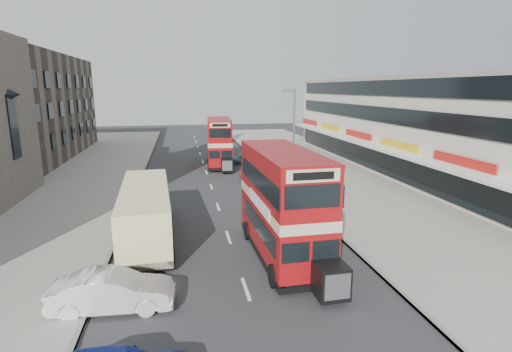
{
  "coord_description": "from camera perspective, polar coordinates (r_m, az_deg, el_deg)",
  "views": [
    {
      "loc": [
        -2.45,
        -13.05,
        8.17
      ],
      "look_at": [
        1.02,
        5.09,
        4.11
      ],
      "focal_mm": 28.08,
      "sensor_mm": 36.0,
      "label": 1
    }
  ],
  "objects": [
    {
      "name": "bus_second",
      "position": [
        43.02,
        -5.23,
        4.84
      ],
      "size": [
        2.98,
        8.96,
        4.85
      ],
      "rotation": [
        0.0,
        0.0,
        3.07
      ],
      "color": "black",
      "rests_on": "ground"
    },
    {
      "name": "bus_main",
      "position": [
        19.39,
        3.89,
        -4.01
      ],
      "size": [
        2.79,
        9.36,
        5.14
      ],
      "rotation": [
        0.0,
        0.0,
        3.17
      ],
      "color": "black",
      "rests_on": "ground"
    },
    {
      "name": "car_right_b",
      "position": [
        36.32,
        1.38,
        0.48
      ],
      "size": [
        4.94,
        2.45,
        1.35
      ],
      "primitive_type": "imported",
      "rotation": [
        0.0,
        0.0,
        -1.53
      ],
      "color": "#B53912",
      "rests_on": "ground"
    },
    {
      "name": "road_surface",
      "position": [
        34.13,
        -6.39,
        -1.53
      ],
      "size": [
        12.0,
        90.0,
        0.01
      ],
      "primitive_type": "cube",
      "color": "#28282B",
      "rests_on": "ground"
    },
    {
      "name": "street_lamp",
      "position": [
        32.5,
        5.3,
        6.36
      ],
      "size": [
        1.0,
        0.2,
        8.12
      ],
      "color": "slate",
      "rests_on": "ground"
    },
    {
      "name": "brick_terrace",
      "position": [
        54.71,
        -32.12,
        8.25
      ],
      "size": [
        14.0,
        28.0,
        12.0
      ],
      "primitive_type": "cube",
      "color": "#66594C",
      "rests_on": "ground"
    },
    {
      "name": "coach",
      "position": [
        23.07,
        -15.45,
        -4.71
      ],
      "size": [
        3.1,
        10.14,
        2.65
      ],
      "rotation": [
        0.0,
        0.0,
        0.06
      ],
      "color": "black",
      "rests_on": "ground"
    },
    {
      "name": "car_right_a",
      "position": [
        31.01,
        4.29,
        -1.63
      ],
      "size": [
        4.78,
        2.23,
        1.35
      ],
      "primitive_type": "imported",
      "rotation": [
        0.0,
        0.0,
        -1.64
      ],
      "color": "maroon",
      "rests_on": "ground"
    },
    {
      "name": "pedestrian_far",
      "position": [
        45.68,
        3.43,
        3.4
      ],
      "size": [
        1.11,
        0.6,
        1.79
      ],
      "primitive_type": "imported",
      "rotation": [
        0.0,
        0.0,
        0.16
      ],
      "color": "gray",
      "rests_on": "pavement_right"
    },
    {
      "name": "kerb_right",
      "position": [
        35.09,
        3.58,
        -0.97
      ],
      "size": [
        0.2,
        90.0,
        0.16
      ],
      "primitive_type": "cube",
      "color": "gray",
      "rests_on": "ground"
    },
    {
      "name": "pavement_left",
      "position": [
        35.34,
        -26.19,
        -2.15
      ],
      "size": [
        12.0,
        90.0,
        0.15
      ],
      "primitive_type": "cube",
      "color": "gray",
      "rests_on": "ground"
    },
    {
      "name": "commercial_row",
      "position": [
        41.74,
        21.83,
        6.74
      ],
      "size": [
        9.9,
        46.2,
        9.3
      ],
      "color": "beige",
      "rests_on": "ground"
    },
    {
      "name": "car_left_front",
      "position": [
        16.47,
        -19.74,
        -15.21
      ],
      "size": [
        4.58,
        1.8,
        1.48
      ],
      "primitive_type": "imported",
      "rotation": [
        0.0,
        0.0,
        1.52
      ],
      "color": "silver",
      "rests_on": "ground"
    },
    {
      "name": "car_right_c",
      "position": [
        44.3,
        -1.56,
        2.62
      ],
      "size": [
        3.91,
        1.69,
        1.31
      ],
      "primitive_type": "imported",
      "rotation": [
        0.0,
        0.0,
        -1.61
      ],
      "color": "#5C9CB9",
      "rests_on": "ground"
    },
    {
      "name": "ground",
      "position": [
        15.59,
        -0.18,
        -19.22
      ],
      "size": [
        160.0,
        160.0,
        0.0
      ],
      "primitive_type": "plane",
      "color": "#28282B",
      "rests_on": "ground"
    },
    {
      "name": "kerb_left",
      "position": [
        34.22,
        -16.63,
        -1.82
      ],
      "size": [
        0.2,
        90.0,
        0.16
      ],
      "primitive_type": "cube",
      "color": "gray",
      "rests_on": "ground"
    },
    {
      "name": "pedestrian_near",
      "position": [
        28.52,
        9.99,
        -2.53
      ],
      "size": [
        0.68,
        0.61,
        1.54
      ],
      "primitive_type": "imported",
      "rotation": [
        0.0,
        0.0,
        3.63
      ],
      "color": "gray",
      "rests_on": "pavement_right"
    },
    {
      "name": "cyclist",
      "position": [
        34.03,
        1.96,
        -0.2
      ],
      "size": [
        0.77,
        1.89,
        2.23
      ],
      "rotation": [
        0.0,
        0.0,
        -0.07
      ],
      "color": "gray",
      "rests_on": "ground"
    },
    {
      "name": "pavement_right",
      "position": [
        36.97,
        12.48,
        -0.55
      ],
      "size": [
        12.0,
        90.0,
        0.15
      ],
      "primitive_type": "cube",
      "color": "gray",
      "rests_on": "ground"
    }
  ]
}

